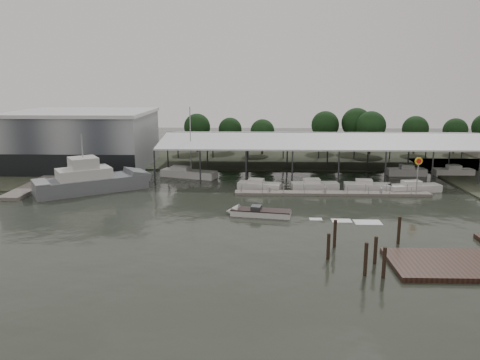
{
  "coord_description": "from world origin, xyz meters",
  "views": [
    {
      "loc": [
        3.7,
        -55.71,
        16.63
      ],
      "look_at": [
        1.79,
        8.13,
        2.5
      ],
      "focal_mm": 35.0,
      "sensor_mm": 36.0,
      "label": 1
    }
  ],
  "objects_px": {
    "shell_fuel_sign": "(418,168)",
    "grey_trawler": "(92,181)",
    "speedboat_underway": "(256,212)",
    "white_sailboat": "(188,173)"
  },
  "relations": [
    {
      "from": "shell_fuel_sign",
      "to": "white_sailboat",
      "type": "distance_m",
      "value": 36.44
    },
    {
      "from": "shell_fuel_sign",
      "to": "speedboat_underway",
      "type": "relative_size",
      "value": 0.29
    },
    {
      "from": "shell_fuel_sign",
      "to": "grey_trawler",
      "type": "xyz_separation_m",
      "value": [
        -47.25,
        1.1,
        -2.35
      ]
    },
    {
      "from": "grey_trawler",
      "to": "white_sailboat",
      "type": "xyz_separation_m",
      "value": [
        12.79,
        10.32,
        -0.94
      ]
    },
    {
      "from": "white_sailboat",
      "to": "speedboat_underway",
      "type": "xyz_separation_m",
      "value": [
        11.41,
        -22.13,
        -0.25
      ]
    },
    {
      "from": "shell_fuel_sign",
      "to": "speedboat_underway",
      "type": "bearing_deg",
      "value": -155.06
    },
    {
      "from": "shell_fuel_sign",
      "to": "grey_trawler",
      "type": "distance_m",
      "value": 47.32
    },
    {
      "from": "white_sailboat",
      "to": "speedboat_underway",
      "type": "relative_size",
      "value": 0.64
    },
    {
      "from": "white_sailboat",
      "to": "grey_trawler",
      "type": "bearing_deg",
      "value": -123.13
    },
    {
      "from": "grey_trawler",
      "to": "speedboat_underway",
      "type": "relative_size",
      "value": 0.88
    }
  ]
}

